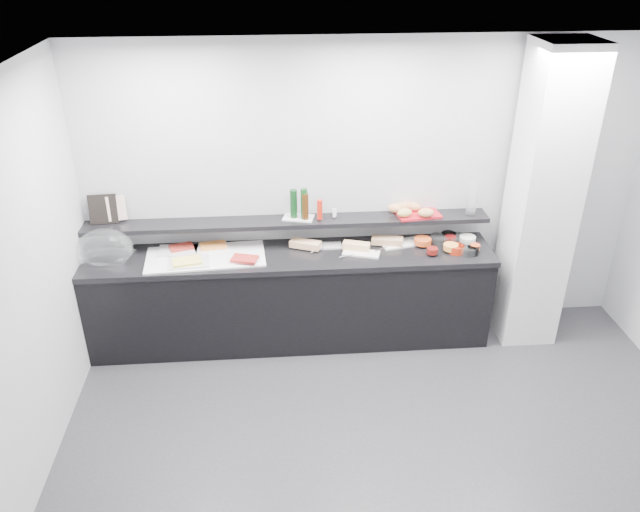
{
  "coord_description": "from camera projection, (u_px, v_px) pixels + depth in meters",
  "views": [
    {
      "loc": [
        -0.82,
        -3.17,
        3.47
      ],
      "look_at": [
        -0.45,
        1.45,
        1.0
      ],
      "focal_mm": 35.0,
      "sensor_mm": 36.0,
      "label": 1
    }
  ],
  "objects": [
    {
      "name": "fill_black_fruit",
      "position": [
        475.0,
        247.0,
        5.51
      ],
      "size": [
        0.1,
        0.1,
        0.05
      ],
      "primitive_type": "cylinder",
      "rotation": [
        0.0,
        0.0,
        0.15
      ],
      "color": "#CC491B",
      "rests_on": "bowl_black_fruit"
    },
    {
      "name": "carafe",
      "position": [
        472.0,
        200.0,
        5.56
      ],
      "size": [
        0.11,
        0.11,
        0.3
      ],
      "primitive_type": "cylinder",
      "rotation": [
        0.0,
        0.0,
        0.12
      ],
      "color": "white",
      "rests_on": "wall_shelf"
    },
    {
      "name": "cloche_dome",
      "position": [
        105.0,
        248.0,
        5.33
      ],
      "size": [
        0.48,
        0.33,
        0.34
      ],
      "primitive_type": "ellipsoid",
      "rotation": [
        0.0,
        0.0,
        -0.04
      ],
      "color": "white",
      "rests_on": "cloche_base"
    },
    {
      "name": "food_cheese",
      "position": [
        187.0,
        261.0,
        5.29
      ],
      "size": [
        0.27,
        0.2,
        0.02
      ],
      "primitive_type": "cube",
      "rotation": [
        0.0,
        0.0,
        0.21
      ],
      "color": "#F1E65D",
      "rests_on": "platter_cheese"
    },
    {
      "name": "cloche_base",
      "position": [
        108.0,
        257.0,
        5.41
      ],
      "size": [
        0.47,
        0.37,
        0.04
      ],
      "primitive_type": "cube",
      "rotation": [
        0.0,
        0.0,
        -0.21
      ],
      "color": "silver",
      "rests_on": "counter_top"
    },
    {
      "name": "bottle_green_a",
      "position": [
        294.0,
        204.0,
        5.5
      ],
      "size": [
        0.08,
        0.08,
        0.26
      ],
      "primitive_type": "cylinder",
      "rotation": [
        0.0,
        0.0,
        -0.36
      ],
      "color": "black",
      "rests_on": "condiment_tray"
    },
    {
      "name": "bread_roll_se",
      "position": [
        426.0,
        213.0,
        5.53
      ],
      "size": [
        0.15,
        0.09,
        0.08
      ],
      "primitive_type": "ellipsoid",
      "rotation": [
        0.0,
        0.0,
        -0.01
      ],
      "color": "#C08049",
      "rests_on": "bread_tray"
    },
    {
      "name": "platter_salmon",
      "position": [
        211.0,
        247.0,
        5.57
      ],
      "size": [
        0.34,
        0.28,
        0.01
      ],
      "primitive_type": "cube",
      "rotation": [
        0.0,
        0.0,
        0.29
      ],
      "color": "white",
      "rests_on": "linen_runner"
    },
    {
      "name": "food_meat_b",
      "position": [
        245.0,
        259.0,
        5.33
      ],
      "size": [
        0.25,
        0.19,
        0.02
      ],
      "primitive_type": "cube",
      "rotation": [
        0.0,
        0.0,
        -0.27
      ],
      "color": "maroon",
      "rests_on": "platter_meat_b"
    },
    {
      "name": "fill_red_jam",
      "position": [
        432.0,
        251.0,
        5.46
      ],
      "size": [
        0.13,
        0.13,
        0.05
      ],
      "primitive_type": "cylinder",
      "rotation": [
        0.0,
        0.0,
        0.44
      ],
      "color": "#5E110D",
      "rests_on": "bowl_red_jam"
    },
    {
      "name": "bread_roll_s",
      "position": [
        405.0,
        213.0,
        5.53
      ],
      "size": [
        0.15,
        0.11,
        0.08
      ],
      "primitive_type": "ellipsoid",
      "rotation": [
        0.0,
        0.0,
        0.2
      ],
      "color": "#B99A46",
      "rests_on": "bread_tray"
    },
    {
      "name": "framed_print",
      "position": [
        103.0,
        209.0,
        5.42
      ],
      "size": [
        0.25,
        0.09,
        0.26
      ],
      "primitive_type": "cube",
      "rotation": [
        -0.21,
        0.0,
        0.08
      ],
      "color": "black",
      "rests_on": "wall_shelf"
    },
    {
      "name": "bowl_black_fruit",
      "position": [
        473.0,
        251.0,
        5.48
      ],
      "size": [
        0.13,
        0.13,
        0.07
      ],
      "primitive_type": "cylinder",
      "rotation": [
        0.0,
        0.0,
        0.29
      ],
      "color": "black",
      "rests_on": "counter_top"
    },
    {
      "name": "fill_glass_fruit",
      "position": [
        423.0,
        241.0,
        5.62
      ],
      "size": [
        0.17,
        0.17,
        0.05
      ],
      "primitive_type": "cylinder",
      "rotation": [
        0.0,
        0.0,
        0.09
      ],
      "color": "#D7521D",
      "rests_on": "bowl_glass_fruit"
    },
    {
      "name": "tongs_mid",
      "position": [
        347.0,
        256.0,
        5.43
      ],
      "size": [
        0.15,
        0.07,
        0.01
      ],
      "primitive_type": "cylinder",
      "rotation": [
        0.0,
        1.57,
        0.41
      ],
      "color": "silver",
      "rests_on": "sandwich_plate_mid"
    },
    {
      "name": "bread_roll_n",
      "position": [
        401.0,
        207.0,
        5.64
      ],
      "size": [
        0.13,
        0.1,
        0.08
      ],
      "primitive_type": "ellipsoid",
      "rotation": [
        0.0,
        0.0,
        -0.2
      ],
      "color": "#BC8947",
      "rests_on": "bread_tray"
    },
    {
      "name": "bowl_black_jam",
      "position": [
        449.0,
        236.0,
        5.73
      ],
      "size": [
        0.16,
        0.16,
        0.07
      ],
      "primitive_type": "cylinder",
      "rotation": [
        0.0,
        0.0,
        -0.21
      ],
      "color": "black",
      "rests_on": "counter_top"
    },
    {
      "name": "bowl_glass_salmon",
      "position": [
        467.0,
        250.0,
        5.49
      ],
      "size": [
        0.19,
        0.19,
        0.07
      ],
      "primitive_type": "cylinder",
      "rotation": [
        0.0,
        0.0,
        0.15
      ],
      "color": "silver",
      "rests_on": "counter_top"
    },
    {
      "name": "sandwich_plate_right",
      "position": [
        402.0,
        243.0,
        5.67
      ],
      "size": [
        0.42,
        0.25,
        0.01
      ],
      "primitive_type": "cube",
      "rotation": [
        0.0,
        0.0,
        0.23
      ],
      "color": "white",
      "rests_on": "counter_top"
    },
    {
      "name": "bread_roll_midw",
      "position": [
        395.0,
        208.0,
        5.61
      ],
      "size": [
        0.14,
        0.12,
        0.08
      ],
      "primitive_type": "ellipsoid",
      "rotation": [
        0.0,
        0.0,
        -0.35
      ],
      "color": "#D88C52",
      "rests_on": "bread_tray"
    },
    {
      "name": "shaker_salt",
      "position": [
        335.0,
        213.0,
        5.56
      ],
      "size": [
        0.04,
        0.04,
        0.07
      ],
      "primitive_type": "cylinder",
      "rotation": [
        0.0,
        0.0,
        -0.27
      ],
      "color": "silver",
      "rests_on": "condiment_tray"
    },
    {
      "name": "platter_cheese",
      "position": [
        189.0,
        262.0,
        5.32
      ],
      "size": [
        0.36,
        0.26,
        0.01
      ],
      "primitive_type": "cube",
      "rotation": [
        0.0,
        0.0,
        0.09
      ],
      "color": "silver",
      "rests_on": "linen_runner"
    },
    {
      "name": "bottle_green_b",
      "position": [
        304.0,
        204.0,
        5.47
      ],
      "size": [
        0.07,
        0.07,
        0.28
      ],
      "primitive_type": "cylinder",
      "rotation": [
        0.0,
        0.0,
        0.15
      ],
      "color": "#0F3A16",
      "rests_on": "condiment_tray"
    },
    {
      "name": "platter_meat_b",
      "position": [
        244.0,
        257.0,
        5.4
      ],
      "size": [
        0.3,
        0.21,
        0.01
      ],
      "primitive_type": "cube",
      "rotation": [
        0.0,
        0.0,
        0.05
      ],
      "color": "white",
      "rests_on": "linen_runner"
    },
    {
      "name": "fill_black_jam",
      "position": [
        450.0,
        239.0,
        5.66
      ],
      "size": [
        0.11,
        0.11,
        0.05
      ],
      "primitive_type": "cylinder",
      "rotation": [
        0.0,
        0.0,
        0.09
      ],
      "color": "#5E0D0D",
      "rests_on": "bowl_black_jam"
    },
    {
      "name": "ground",
      "position": [
        398.0,
        471.0,
        4.48
      ],
      "size": [
        5.0,
        5.0,
        0.0
      ],
      "primitive_type": "plane",
      "color": "#2D2D30",
      "rests_on": "ground"
    },
    {
      "name": "linen_runner",
      "position": [
        206.0,
        257.0,
        5.44
      ],
      "size": [
        1.05,
        0.55,
        0.01
      ],
      "primitive_type": "cube",
      "rotation": [
        0.0,
        0.0,
        0.07
      ],
      "color": "white",
      "rests_on": "counter_top"
    },
    {
      "name": "condiment_tray",
      "position": [
        298.0,
        218.0,
        5.57
      ],
      "size": [
        0.3,
        0.22,
        0.01
      ],
      "primitive_type": "cube",
      "rotation": [
        0.0,
        0.0,
        -0.24
      ],
      "color": "white",
      "rests_on": "wall_shelf"
    },
    {
      "name": "bread_tray",
      "position": [
        417.0,
        213.0,
        5.64
      ],
      "size": [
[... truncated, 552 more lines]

